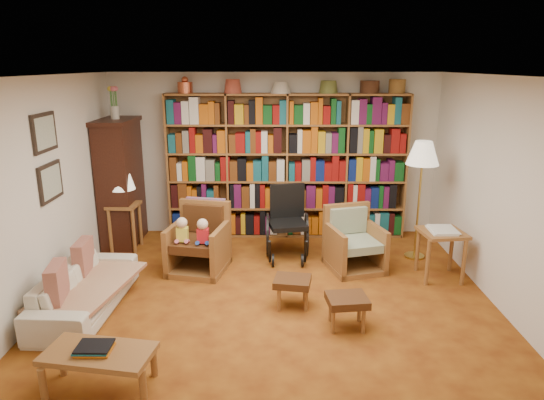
{
  "coord_description": "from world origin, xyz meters",
  "views": [
    {
      "loc": [
        0.03,
        -4.92,
        2.62
      ],
      "look_at": [
        -0.01,
        0.6,
        1.06
      ],
      "focal_mm": 32.0,
      "sensor_mm": 36.0,
      "label": 1
    }
  ],
  "objects_px": {
    "armchair_leather": "(199,242)",
    "side_table_lamp": "(125,216)",
    "wheelchair": "(287,224)",
    "side_table_papers": "(442,239)",
    "floor_lamp": "(423,158)",
    "sofa": "(85,289)",
    "coffee_table": "(99,356)",
    "armchair_sage": "(354,244)",
    "footstool_b": "(347,302)",
    "footstool_a": "(292,283)"
  },
  "relations": [
    {
      "from": "armchair_leather",
      "to": "side_table_lamp",
      "type": "bearing_deg",
      "value": 150.23
    },
    {
      "from": "wheelchair",
      "to": "side_table_papers",
      "type": "relative_size",
      "value": 1.54
    },
    {
      "from": "floor_lamp",
      "to": "side_table_papers",
      "type": "xyz_separation_m",
      "value": [
        0.11,
        -0.68,
        -0.9
      ]
    },
    {
      "from": "armchair_leather",
      "to": "sofa",
      "type": "bearing_deg",
      "value": -132.99
    },
    {
      "from": "side_table_lamp",
      "to": "coffee_table",
      "type": "height_order",
      "value": "side_table_lamp"
    },
    {
      "from": "floor_lamp",
      "to": "sofa",
      "type": "bearing_deg",
      "value": -159.1
    },
    {
      "from": "sofa",
      "to": "floor_lamp",
      "type": "distance_m",
      "value": 4.47
    },
    {
      "from": "armchair_sage",
      "to": "coffee_table",
      "type": "distance_m",
      "value": 3.57
    },
    {
      "from": "side_table_lamp",
      "to": "footstool_b",
      "type": "distance_m",
      "value": 3.64
    },
    {
      "from": "floor_lamp",
      "to": "footstool_a",
      "type": "distance_m",
      "value": 2.55
    },
    {
      "from": "coffee_table",
      "to": "wheelchair",
      "type": "bearing_deg",
      "value": 61.29
    },
    {
      "from": "side_table_lamp",
      "to": "floor_lamp",
      "type": "xyz_separation_m",
      "value": [
        4.13,
        -0.29,
        0.92
      ]
    },
    {
      "from": "coffee_table",
      "to": "footstool_b",
      "type": "bearing_deg",
      "value": 24.6
    },
    {
      "from": "side_table_lamp",
      "to": "armchair_leather",
      "type": "relative_size",
      "value": 0.77
    },
    {
      "from": "coffee_table",
      "to": "footstool_a",
      "type": "bearing_deg",
      "value": 41.41
    },
    {
      "from": "side_table_papers",
      "to": "floor_lamp",
      "type": "bearing_deg",
      "value": 99.58
    },
    {
      "from": "side_table_lamp",
      "to": "footstool_a",
      "type": "relative_size",
      "value": 1.54
    },
    {
      "from": "side_table_papers",
      "to": "coffee_table",
      "type": "bearing_deg",
      "value": -147.87
    },
    {
      "from": "side_table_lamp",
      "to": "footstool_a",
      "type": "bearing_deg",
      "value": -36.12
    },
    {
      "from": "wheelchair",
      "to": "floor_lamp",
      "type": "distance_m",
      "value": 2.03
    },
    {
      "from": "sofa",
      "to": "side_table_papers",
      "type": "relative_size",
      "value": 2.54
    },
    {
      "from": "side_table_lamp",
      "to": "sofa",
      "type": "bearing_deg",
      "value": -86.86
    },
    {
      "from": "armchair_leather",
      "to": "footstool_b",
      "type": "distance_m",
      "value": 2.3
    },
    {
      "from": "wheelchair",
      "to": "footstool_b",
      "type": "distance_m",
      "value": 2.03
    },
    {
      "from": "floor_lamp",
      "to": "coffee_table",
      "type": "height_order",
      "value": "floor_lamp"
    },
    {
      "from": "sofa",
      "to": "footstool_a",
      "type": "xyz_separation_m",
      "value": [
        2.27,
        0.1,
        0.03
      ]
    },
    {
      "from": "armchair_sage",
      "to": "side_table_papers",
      "type": "bearing_deg",
      "value": -18.85
    },
    {
      "from": "floor_lamp",
      "to": "footstool_b",
      "type": "bearing_deg",
      "value": -122.92
    },
    {
      "from": "sofa",
      "to": "armchair_sage",
      "type": "distance_m",
      "value": 3.35
    },
    {
      "from": "side_table_lamp",
      "to": "footstool_a",
      "type": "distance_m",
      "value": 2.94
    },
    {
      "from": "side_table_lamp",
      "to": "coffee_table",
      "type": "distance_m",
      "value": 3.26
    },
    {
      "from": "wheelchair",
      "to": "side_table_papers",
      "type": "bearing_deg",
      "value": -21.1
    },
    {
      "from": "wheelchair",
      "to": "coffee_table",
      "type": "xyz_separation_m",
      "value": [
        -1.61,
        -2.94,
        -0.15
      ]
    },
    {
      "from": "side_table_lamp",
      "to": "coffee_table",
      "type": "xyz_separation_m",
      "value": [
        0.73,
        -3.17,
        -0.19
      ]
    },
    {
      "from": "sofa",
      "to": "side_table_lamp",
      "type": "xyz_separation_m",
      "value": [
        -0.1,
        1.83,
        0.26
      ]
    },
    {
      "from": "footstool_a",
      "to": "coffee_table",
      "type": "height_order",
      "value": "coffee_table"
    },
    {
      "from": "footstool_a",
      "to": "coffee_table",
      "type": "xyz_separation_m",
      "value": [
        -1.64,
        -1.44,
        0.03
      ]
    },
    {
      "from": "sofa",
      "to": "floor_lamp",
      "type": "bearing_deg",
      "value": -66.97
    },
    {
      "from": "wheelchair",
      "to": "coffee_table",
      "type": "height_order",
      "value": "wheelchair"
    },
    {
      "from": "coffee_table",
      "to": "armchair_sage",
      "type": "bearing_deg",
      "value": 45.79
    },
    {
      "from": "footstool_b",
      "to": "coffee_table",
      "type": "distance_m",
      "value": 2.4
    },
    {
      "from": "wheelchair",
      "to": "footstool_a",
      "type": "xyz_separation_m",
      "value": [
        0.03,
        -1.5,
        -0.18
      ]
    },
    {
      "from": "armchair_leather",
      "to": "footstool_a",
      "type": "height_order",
      "value": "armchair_leather"
    },
    {
      "from": "footstool_b",
      "to": "coffee_table",
      "type": "bearing_deg",
      "value": -155.4
    },
    {
      "from": "side_table_lamp",
      "to": "armchair_sage",
      "type": "relative_size",
      "value": 0.81
    },
    {
      "from": "footstool_a",
      "to": "sofa",
      "type": "bearing_deg",
      "value": -177.52
    },
    {
      "from": "sofa",
      "to": "armchair_leather",
      "type": "relative_size",
      "value": 1.86
    },
    {
      "from": "side_table_papers",
      "to": "coffee_table",
      "type": "relative_size",
      "value": 0.69
    },
    {
      "from": "sofa",
      "to": "wheelchair",
      "type": "bearing_deg",
      "value": -52.41
    },
    {
      "from": "side_table_lamp",
      "to": "floor_lamp",
      "type": "height_order",
      "value": "floor_lamp"
    }
  ]
}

